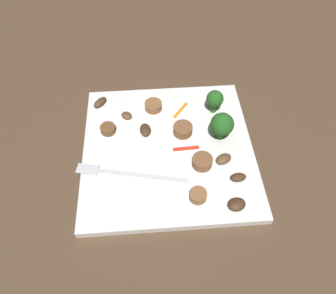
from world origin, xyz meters
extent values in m
plane|color=#4C3826|center=(0.00, 0.00, 0.00)|extent=(1.40, 1.40, 0.00)
cube|color=white|center=(0.00, 0.00, 0.01)|extent=(0.29, 0.29, 0.01)
cube|color=silver|center=(0.04, 0.05, 0.02)|extent=(0.14, 0.04, 0.00)
cube|color=silver|center=(0.13, 0.04, 0.02)|extent=(0.04, 0.02, 0.00)
cylinder|color=#296420|center=(-0.09, -0.01, 0.03)|extent=(0.01, 0.01, 0.03)
sphere|color=#235B1E|center=(-0.09, -0.01, 0.05)|extent=(0.04, 0.04, 0.04)
cylinder|color=#296420|center=(-0.09, -0.08, 0.03)|extent=(0.01, 0.01, 0.02)
sphere|color=#235B1E|center=(-0.09, -0.08, 0.04)|extent=(0.03, 0.03, 0.03)
cylinder|color=brown|center=(0.02, -0.09, 0.02)|extent=(0.04, 0.04, 0.01)
cylinder|color=brown|center=(-0.04, 0.10, 0.02)|extent=(0.04, 0.04, 0.01)
cylinder|color=brown|center=(-0.03, -0.03, 0.02)|extent=(0.05, 0.05, 0.02)
cylinder|color=brown|center=(0.10, -0.04, 0.02)|extent=(0.04, 0.04, 0.01)
cylinder|color=brown|center=(-0.05, 0.04, 0.02)|extent=(0.05, 0.05, 0.02)
ellipsoid|color=brown|center=(0.07, -0.07, 0.02)|extent=(0.03, 0.02, 0.01)
ellipsoid|color=#422B19|center=(-0.09, 0.12, 0.02)|extent=(0.03, 0.03, 0.01)
ellipsoid|color=#422B19|center=(-0.11, 0.07, 0.02)|extent=(0.03, 0.02, 0.01)
ellipsoid|color=#422B19|center=(0.04, -0.04, 0.02)|extent=(0.02, 0.03, 0.01)
ellipsoid|color=#4C331E|center=(0.12, -0.11, 0.02)|extent=(0.03, 0.03, 0.01)
ellipsoid|color=brown|center=(-0.09, 0.04, 0.02)|extent=(0.03, 0.03, 0.01)
cube|color=orange|center=(-0.03, -0.08, 0.02)|extent=(0.03, 0.04, 0.00)
cube|color=red|center=(-0.03, 0.01, 0.02)|extent=(0.04, 0.01, 0.00)
camera|label=1|loc=(0.02, 0.32, 0.44)|focal=33.63mm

